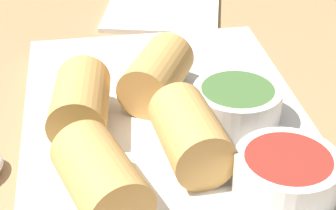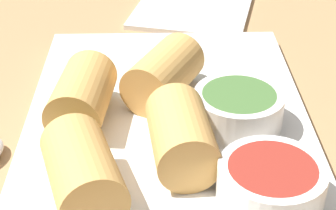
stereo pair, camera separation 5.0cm
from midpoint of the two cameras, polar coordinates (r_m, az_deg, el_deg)
name	(u,v)px [view 2 (the right image)]	position (r cm, az deg, el deg)	size (l,w,h in cm)	color
table_surface	(144,130)	(48.04, 0.54, -2.68)	(180.00, 140.00, 2.00)	#A87F54
serving_plate	(168,131)	(44.93, 3.19, -2.80)	(33.45, 22.81, 1.50)	white
roll_front_left	(81,168)	(36.64, -4.94, -6.54)	(8.46, 6.45, 4.38)	#DBA356
roll_front_right	(166,72)	(47.19, 2.81, 3.32)	(8.53, 7.25, 4.38)	#DBA356
roll_back_left	(181,132)	(39.81, 4.90, -2.93)	(8.31, 5.19, 4.38)	#DBA356
roll_back_right	(83,93)	(44.29, -5.43, 1.08)	(8.31, 5.19, 4.38)	#DBA356
dipping_bowl_near	(238,108)	(44.17, 10.39, -0.42)	(7.01, 7.01, 2.88)	white
dipping_bowl_far	(271,183)	(37.43, 14.26, -7.88)	(7.01, 7.01, 2.88)	white
napkin	(194,6)	(68.82, 4.80, 9.90)	(18.25, 16.58, 0.60)	white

